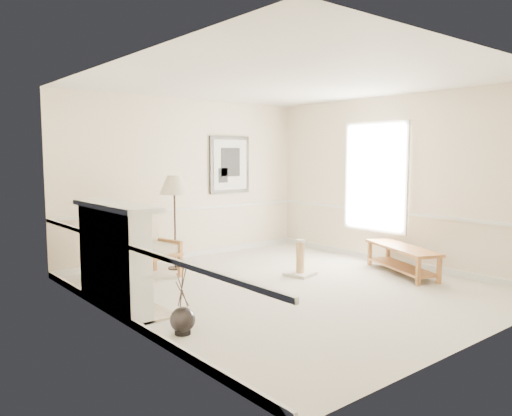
{
  "coord_description": "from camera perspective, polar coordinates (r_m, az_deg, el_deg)",
  "views": [
    {
      "loc": [
        -4.79,
        -5.1,
        1.89
      ],
      "look_at": [
        -0.04,
        0.7,
        1.09
      ],
      "focal_mm": 35.0,
      "sensor_mm": 36.0,
      "label": 1
    }
  ],
  "objects": [
    {
      "name": "scratching_post",
      "position": [
        7.91,
        5.07,
        -6.43
      ],
      "size": [
        0.49,
        0.49,
        0.57
      ],
      "rotation": [
        0.0,
        0.0,
        0.24
      ],
      "color": "white",
      "rests_on": "ground"
    },
    {
      "name": "floor_vase",
      "position": [
        5.46,
        -8.38,
        -12.61
      ],
      "size": [
        0.27,
        0.27,
        0.8
      ],
      "rotation": [
        0.0,
        0.0,
        -0.1
      ],
      "color": "black",
      "rests_on": "ground"
    },
    {
      "name": "bench",
      "position": [
        8.31,
        16.34,
        -5.22
      ],
      "size": [
        1.03,
        1.6,
        0.44
      ],
      "rotation": [
        0.0,
        0.0,
        -0.4
      ],
      "color": "#AB7837",
      "rests_on": "ground"
    },
    {
      "name": "floor_lamp",
      "position": [
        8.28,
        -9.33,
        2.33
      ],
      "size": [
        0.56,
        0.56,
        1.56
      ],
      "rotation": [
        0.0,
        0.0,
        0.15
      ],
      "color": "black",
      "rests_on": "ground"
    },
    {
      "name": "armchair",
      "position": [
        7.94,
        -12.49,
        -3.99
      ],
      "size": [
        0.85,
        0.89,
        0.97
      ],
      "rotation": [
        0.0,
        0.0,
        0.17
      ],
      "color": "#AB7837",
      "rests_on": "ground"
    },
    {
      "name": "fireplace",
      "position": [
        6.33,
        -15.83,
        -5.53
      ],
      "size": [
        0.64,
        1.64,
        1.31
      ],
      "color": "white",
      "rests_on": "ground"
    },
    {
      "name": "ground",
      "position": [
        7.25,
        3.8,
        -9.04
      ],
      "size": [
        5.5,
        5.5,
        0.0
      ],
      "primitive_type": "plane",
      "color": "silver",
      "rests_on": "ground"
    },
    {
      "name": "room",
      "position": [
        7.15,
        4.3,
        5.87
      ],
      "size": [
        5.04,
        5.54,
        2.92
      ],
      "color": "beige",
      "rests_on": "ground"
    }
  ]
}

